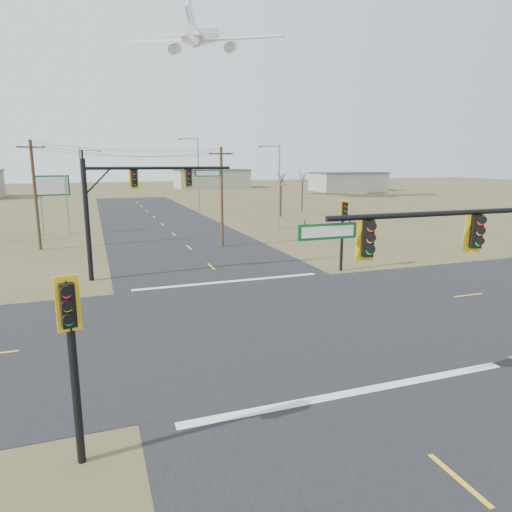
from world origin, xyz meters
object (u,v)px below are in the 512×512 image
(mast_arm_far, at_px, (132,193))
(pedestal_signal_ne, at_px, (344,221))
(utility_pole_far, at_px, (35,194))
(utility_pole_near, at_px, (222,195))
(streetlight_a, at_px, (277,182))
(mast_arm_near, at_px, (477,248))
(bare_tree_d, at_px, (303,176))
(highway_sign, at_px, (53,193))
(bare_tree_c, at_px, (281,178))
(streetlight_b, at_px, (197,170))
(streetlight_c, at_px, (84,183))
(pedestal_signal_sw, at_px, (70,333))

(mast_arm_far, relative_size, pedestal_signal_ne, 1.91)
(utility_pole_far, bearing_deg, utility_pole_near, -14.71)
(utility_pole_near, bearing_deg, streetlight_a, 43.11)
(mast_arm_near, height_order, bare_tree_d, mast_arm_near)
(pedestal_signal_ne, height_order, utility_pole_far, utility_pole_far)
(highway_sign, distance_m, bare_tree_c, 29.21)
(streetlight_a, bearing_deg, bare_tree_c, 71.07)
(streetlight_b, relative_size, bare_tree_d, 1.69)
(mast_arm_near, xyz_separation_m, bare_tree_d, (18.96, 52.77, 0.48))
(streetlight_c, bearing_deg, mast_arm_far, -64.81)
(bare_tree_c, bearing_deg, mast_arm_near, -105.46)
(pedestal_signal_ne, distance_m, utility_pole_far, 25.94)
(streetlight_c, bearing_deg, utility_pole_near, -38.97)
(pedestal_signal_ne, xyz_separation_m, streetlight_b, (-0.74, 42.40, 2.67))
(pedestal_signal_ne, xyz_separation_m, pedestal_signal_sw, (-16.78, -16.04, -0.03))
(highway_sign, distance_m, streetlight_b, 26.79)
(pedestal_signal_ne, distance_m, bare_tree_c, 32.32)
(pedestal_signal_ne, distance_m, utility_pole_near, 12.94)
(mast_arm_far, xyz_separation_m, utility_pole_near, (8.27, 8.59, -0.94))
(pedestal_signal_sw, height_order, highway_sign, highway_sign)
(mast_arm_near, relative_size, mast_arm_far, 1.09)
(highway_sign, relative_size, bare_tree_c, 0.92)
(streetlight_c, xyz_separation_m, bare_tree_c, (25.32, 1.56, 0.23))
(pedestal_signal_ne, bearing_deg, utility_pole_far, 153.51)
(mast_arm_near, relative_size, pedestal_signal_ne, 2.08)
(pedestal_signal_ne, bearing_deg, mast_arm_near, -95.07)
(utility_pole_far, bearing_deg, pedestal_signal_sw, -83.19)
(mast_arm_near, distance_m, highway_sign, 42.46)
(bare_tree_c, bearing_deg, pedestal_signal_sw, -118.13)
(pedestal_signal_ne, relative_size, streetlight_c, 0.55)
(streetlight_a, bearing_deg, streetlight_c, 159.69)
(utility_pole_near, bearing_deg, mast_arm_far, -133.93)
(mast_arm_far, height_order, streetlight_c, streetlight_c)
(pedestal_signal_sw, relative_size, highway_sign, 0.80)
(streetlight_c, bearing_deg, streetlight_b, 56.64)
(utility_pole_near, height_order, bare_tree_d, utility_pole_near)
(pedestal_signal_ne, distance_m, bare_tree_d, 39.48)
(mast_arm_far, bearing_deg, bare_tree_c, 42.79)
(streetlight_b, xyz_separation_m, bare_tree_d, (15.10, -5.66, -0.94))
(mast_arm_far, height_order, streetlight_a, streetlight_a)
(streetlight_a, bearing_deg, utility_pole_far, -164.68)
(streetlight_a, bearing_deg, pedestal_signal_sw, -113.51)
(utility_pole_far, xyz_separation_m, bare_tree_d, (34.93, 21.00, 0.44))
(utility_pole_far, xyz_separation_m, streetlight_b, (19.83, 26.66, 1.38))
(bare_tree_c, bearing_deg, pedestal_signal_ne, -105.18)
(highway_sign, bearing_deg, utility_pole_near, -50.33)
(highway_sign, relative_size, streetlight_a, 0.66)
(streetlight_b, bearing_deg, streetlight_a, -81.64)
(pedestal_signal_ne, height_order, highway_sign, highway_sign)
(streetlight_c, relative_size, bare_tree_d, 1.37)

